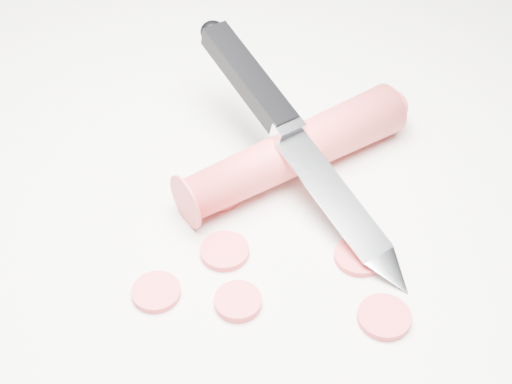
# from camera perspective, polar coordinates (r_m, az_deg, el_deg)

# --- Properties ---
(ground) EXTENTS (2.40, 2.40, 0.00)m
(ground) POSITION_cam_1_polar(r_m,az_deg,el_deg) (0.58, 1.74, -1.01)
(ground) COLOR silver
(ground) RESTS_ON ground
(carrot) EXTENTS (0.17, 0.18, 0.04)m
(carrot) POSITION_cam_1_polar(r_m,az_deg,el_deg) (0.60, 3.10, 3.25)
(carrot) COLOR #E43E3F
(carrot) RESTS_ON ground
(carrot_slice_0) EXTENTS (0.04, 0.04, 0.01)m
(carrot_slice_0) POSITION_cam_1_polar(r_m,az_deg,el_deg) (0.55, 8.25, -5.09)
(carrot_slice_0) COLOR #E03E42
(carrot_slice_0) RESTS_ON ground
(carrot_slice_1) EXTENTS (0.04, 0.04, 0.01)m
(carrot_slice_1) POSITION_cam_1_polar(r_m,az_deg,el_deg) (0.52, 10.21, -9.83)
(carrot_slice_1) COLOR #E03E42
(carrot_slice_1) RESTS_ON ground
(carrot_slice_2) EXTENTS (0.03, 0.03, 0.01)m
(carrot_slice_2) POSITION_cam_1_polar(r_m,az_deg,el_deg) (0.51, -1.45, -8.75)
(carrot_slice_2) COLOR #E03E42
(carrot_slice_2) RESTS_ON ground
(carrot_slice_3) EXTENTS (0.04, 0.04, 0.01)m
(carrot_slice_3) POSITION_cam_1_polar(r_m,az_deg,el_deg) (0.59, -2.92, -0.11)
(carrot_slice_3) COLOR #E03E42
(carrot_slice_3) RESTS_ON ground
(carrot_slice_4) EXTENTS (0.04, 0.04, 0.01)m
(carrot_slice_4) POSITION_cam_1_polar(r_m,az_deg,el_deg) (0.53, -7.98, -7.92)
(carrot_slice_4) COLOR #E03E42
(carrot_slice_4) RESTS_ON ground
(carrot_slice_5) EXTENTS (0.04, 0.04, 0.01)m
(carrot_slice_5) POSITION_cam_1_polar(r_m,az_deg,el_deg) (0.55, -2.53, -4.75)
(carrot_slice_5) COLOR #E03E42
(carrot_slice_5) RESTS_ON ground
(kitchen_knife) EXTENTS (0.23, 0.21, 0.09)m
(kitchen_knife) POSITION_cam_1_polar(r_m,az_deg,el_deg) (0.57, 3.51, 4.07)
(kitchen_knife) COLOR silver
(kitchen_knife) RESTS_ON ground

